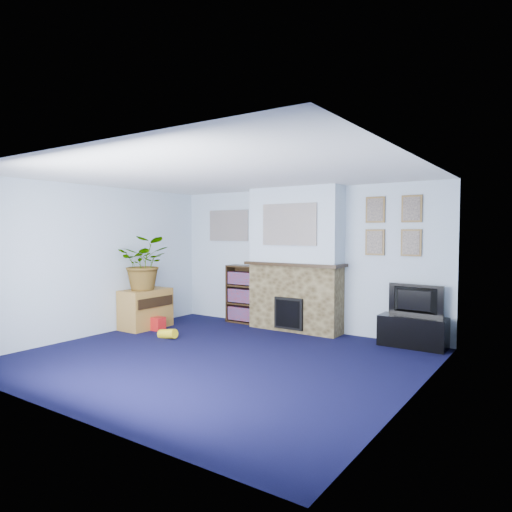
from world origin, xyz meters
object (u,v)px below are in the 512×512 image
Objects in this scene: television at (414,301)px; bookshelf at (243,295)px; sideboard at (146,308)px; tv_stand at (413,331)px.

bookshelf is (-3.08, 0.06, -0.17)m from television.
sideboard is at bearing 21.18° from television.
tv_stand is 1.18× the size of television.
tv_stand is at bearing 16.68° from sideboard.
television reaches higher than tv_stand.
bookshelf is at bearing 3.20° from television.
bookshelf reaches higher than sideboard.
television is 0.92× the size of sideboard.
television is (0.00, 0.02, 0.45)m from tv_stand.
tv_stand is 4.38m from sideboard.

